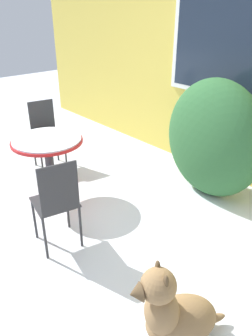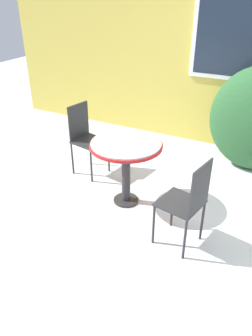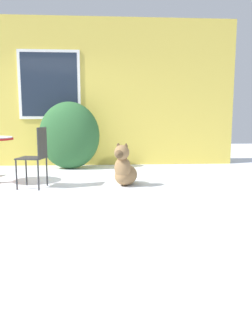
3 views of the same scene
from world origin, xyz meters
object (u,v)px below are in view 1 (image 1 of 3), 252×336
patio_table (48,149)px  patio_chair_near_table (46,132)px  dog (174,313)px  patio_chair_far_side (57,201)px

patio_table → patio_chair_near_table: (-0.80, 0.40, -0.12)m
patio_table → patio_chair_near_table: size_ratio=0.86×
patio_table → dog: (2.18, -0.32, -0.38)m
patio_chair_far_side → dog: bearing=104.2°
patio_chair_near_table → patio_chair_far_side: size_ratio=1.00×
patio_table → dog: patio_table is taller
patio_table → patio_chair_far_side: patio_chair_far_side is taller
patio_chair_near_table → dog: bearing=-93.0°
dog → patio_chair_far_side: bearing=-153.3°
patio_table → patio_chair_near_table: 0.90m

